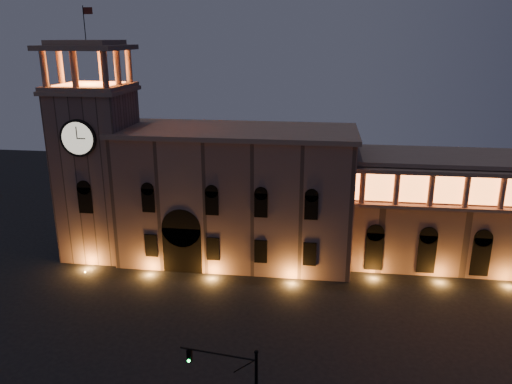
% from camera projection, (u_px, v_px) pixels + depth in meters
% --- Properties ---
extents(ground, '(160.00, 160.00, 0.00)m').
position_uv_depth(ground, '(219.00, 352.00, 47.62)').
color(ground, black).
rests_on(ground, ground).
extents(government_building, '(30.80, 12.80, 17.60)m').
position_uv_depth(government_building, '(236.00, 195.00, 66.01)').
color(government_building, '#7E5D52').
rests_on(government_building, ground).
extents(clock_tower, '(9.80, 9.80, 32.40)m').
position_uv_depth(clock_tower, '(98.00, 165.00, 66.32)').
color(clock_tower, '#7E5D52').
rests_on(clock_tower, ground).
extents(colonnade_wing, '(40.60, 11.50, 14.50)m').
position_uv_depth(colonnade_wing, '(500.00, 211.00, 64.04)').
color(colonnade_wing, '#79584D').
rests_on(colonnade_wing, ground).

